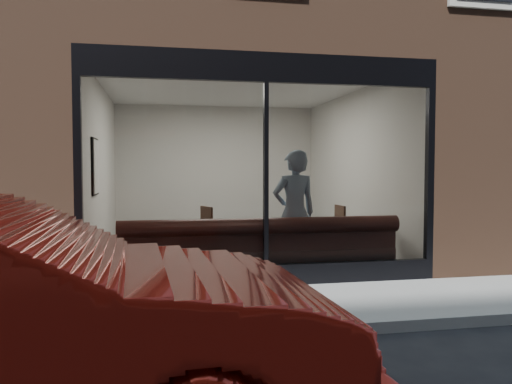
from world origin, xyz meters
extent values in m
plane|color=black|center=(0.00, 0.00, 0.00)|extent=(120.00, 120.00, 0.00)
cube|color=gray|center=(0.00, 1.00, 0.01)|extent=(40.00, 2.00, 0.01)
cube|color=gray|center=(0.00, -0.05, 0.06)|extent=(40.00, 0.10, 0.12)
cube|color=brown|center=(-3.75, 8.00, 1.60)|extent=(2.50, 12.00, 3.20)
cube|color=brown|center=(3.75, 8.00, 1.60)|extent=(2.50, 12.00, 3.20)
cube|color=brown|center=(0.00, 11.00, 1.60)|extent=(5.00, 6.00, 3.20)
plane|color=#2D2D30|center=(0.00, 5.00, 0.02)|extent=(6.00, 6.00, 0.00)
plane|color=white|center=(0.00, 5.00, 3.19)|extent=(6.00, 6.00, 0.00)
plane|color=silver|center=(0.00, 7.99, 1.60)|extent=(5.00, 0.00, 5.00)
plane|color=silver|center=(-2.49, 5.00, 1.60)|extent=(0.00, 6.00, 6.00)
plane|color=silver|center=(2.49, 5.00, 1.60)|extent=(0.00, 6.00, 6.00)
cube|color=black|center=(0.00, 2.05, 0.15)|extent=(5.00, 0.10, 0.30)
cube|color=black|center=(0.00, 2.05, 3.00)|extent=(5.00, 0.10, 0.40)
cube|color=black|center=(0.00, 2.05, 1.55)|extent=(0.06, 0.10, 2.50)
plane|color=white|center=(0.00, 2.02, 1.55)|extent=(4.80, 0.00, 4.80)
cube|color=#341913|center=(0.00, 2.45, 0.23)|extent=(4.00, 0.55, 0.45)
imported|color=#859DB4|center=(0.59, 2.70, 0.95)|extent=(0.75, 0.55, 1.91)
cube|color=black|center=(-0.87, 3.29, 0.74)|extent=(0.85, 0.85, 0.04)
cube|color=black|center=(1.84, 3.06, 0.74)|extent=(0.84, 0.84, 0.04)
cube|color=black|center=(-0.79, 4.17, 0.24)|extent=(0.53, 0.53, 0.04)
cube|color=black|center=(1.63, 4.02, 0.24)|extent=(0.46, 0.46, 0.04)
cube|color=white|center=(-2.45, 3.94, 1.66)|extent=(0.02, 0.66, 0.88)
camera|label=1|loc=(-1.44, -4.62, 1.65)|focal=35.00mm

